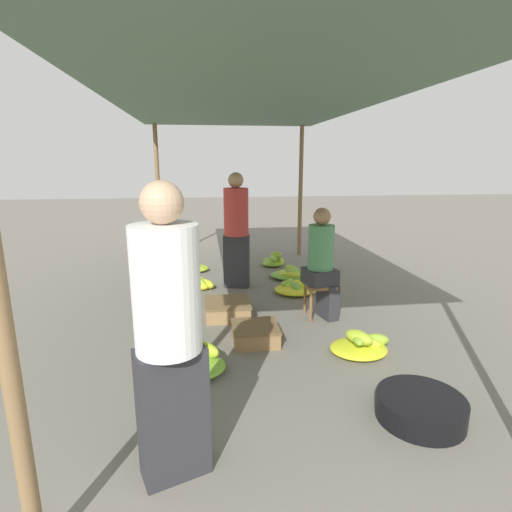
{
  "coord_description": "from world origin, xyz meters",
  "views": [
    {
      "loc": [
        -0.53,
        -1.35,
        1.83
      ],
      "look_at": [
        0.0,
        2.66,
        0.87
      ],
      "focal_mm": 28.0,
      "sensor_mm": 36.0,
      "label": 1
    }
  ],
  "objects_px": {
    "stool": "(319,290)",
    "banana_pile_left_1": "(198,283)",
    "banana_pile_right_3": "(290,274)",
    "banana_pile_left_3": "(180,328)",
    "banana_pile_left_2": "(195,267)",
    "vendor_seated": "(322,262)",
    "banana_pile_left_0": "(192,363)",
    "banana_pile_right_1": "(362,345)",
    "crate_near": "(227,309)",
    "banana_pile_right_0": "(274,261)",
    "banana_pile_right_2": "(295,288)",
    "basin_black": "(421,408)",
    "shopper_walking_mid": "(236,229)",
    "crate_mid": "(255,334)",
    "vendor_foreground": "(169,333)"
  },
  "relations": [
    {
      "from": "stool",
      "to": "banana_pile_left_1",
      "type": "xyz_separation_m",
      "value": [
        -1.45,
        1.34,
        -0.27
      ]
    },
    {
      "from": "banana_pile_left_1",
      "to": "banana_pile_right_3",
      "type": "bearing_deg",
      "value": 13.26
    },
    {
      "from": "banana_pile_left_3",
      "to": "banana_pile_left_2",
      "type": "bearing_deg",
      "value": 87.6
    },
    {
      "from": "vendor_seated",
      "to": "banana_pile_left_0",
      "type": "distance_m",
      "value": 1.96
    },
    {
      "from": "banana_pile_right_1",
      "to": "crate_near",
      "type": "distance_m",
      "value": 1.68
    },
    {
      "from": "banana_pile_right_0",
      "to": "vendor_seated",
      "type": "bearing_deg",
      "value": -86.98
    },
    {
      "from": "banana_pile_right_1",
      "to": "banana_pile_right_3",
      "type": "relative_size",
      "value": 1.02
    },
    {
      "from": "banana_pile_left_3",
      "to": "banana_pile_right_0",
      "type": "xyz_separation_m",
      "value": [
        1.52,
        2.8,
        0.01
      ]
    },
    {
      "from": "banana_pile_left_0",
      "to": "banana_pile_right_2",
      "type": "relative_size",
      "value": 0.99
    },
    {
      "from": "basin_black",
      "to": "banana_pile_right_0",
      "type": "distance_m",
      "value": 4.49
    },
    {
      "from": "crate_near",
      "to": "banana_pile_right_2",
      "type": "bearing_deg",
      "value": 37.95
    },
    {
      "from": "banana_pile_left_1",
      "to": "shopper_walking_mid",
      "type": "relative_size",
      "value": 0.32
    },
    {
      "from": "vendor_seated",
      "to": "banana_pile_right_0",
      "type": "height_order",
      "value": "vendor_seated"
    },
    {
      "from": "stool",
      "to": "crate_mid",
      "type": "xyz_separation_m",
      "value": [
        -0.85,
        -0.58,
        -0.25
      ]
    },
    {
      "from": "banana_pile_right_0",
      "to": "crate_mid",
      "type": "xyz_separation_m",
      "value": [
        -0.73,
        -3.05,
        -0.01
      ]
    },
    {
      "from": "banana_pile_right_1",
      "to": "banana_pile_right_2",
      "type": "relative_size",
      "value": 1.04
    },
    {
      "from": "vendor_seated",
      "to": "banana_pile_right_1",
      "type": "bearing_deg",
      "value": -81.76
    },
    {
      "from": "shopper_walking_mid",
      "to": "crate_mid",
      "type": "bearing_deg",
      "value": -89.12
    },
    {
      "from": "banana_pile_left_1",
      "to": "crate_mid",
      "type": "bearing_deg",
      "value": -72.53
    },
    {
      "from": "banana_pile_left_1",
      "to": "banana_pile_left_3",
      "type": "height_order",
      "value": "banana_pile_left_3"
    },
    {
      "from": "banana_pile_left_3",
      "to": "vendor_seated",
      "type": "bearing_deg",
      "value": 11.15
    },
    {
      "from": "banana_pile_left_0",
      "to": "banana_pile_right_2",
      "type": "bearing_deg",
      "value": 55.86
    },
    {
      "from": "banana_pile_right_3",
      "to": "crate_mid",
      "type": "distance_m",
      "value": 2.43
    },
    {
      "from": "banana_pile_right_1",
      "to": "crate_mid",
      "type": "xyz_separation_m",
      "value": [
        -1.0,
        0.38,
        0.01
      ]
    },
    {
      "from": "crate_mid",
      "to": "banana_pile_right_0",
      "type": "bearing_deg",
      "value": 76.48
    },
    {
      "from": "stool",
      "to": "banana_pile_left_1",
      "type": "height_order",
      "value": "stool"
    },
    {
      "from": "banana_pile_right_1",
      "to": "shopper_walking_mid",
      "type": "bearing_deg",
      "value": 114.04
    },
    {
      "from": "vendor_seated",
      "to": "banana_pile_left_1",
      "type": "distance_m",
      "value": 2.09
    },
    {
      "from": "banana_pile_right_1",
      "to": "shopper_walking_mid",
      "type": "height_order",
      "value": "shopper_walking_mid"
    },
    {
      "from": "banana_pile_left_3",
      "to": "banana_pile_right_2",
      "type": "relative_size",
      "value": 0.86
    },
    {
      "from": "vendor_foreground",
      "to": "banana_pile_left_2",
      "type": "height_order",
      "value": "vendor_foreground"
    },
    {
      "from": "banana_pile_left_3",
      "to": "banana_pile_right_1",
      "type": "height_order",
      "value": "banana_pile_right_1"
    },
    {
      "from": "banana_pile_right_0",
      "to": "banana_pile_right_1",
      "type": "relative_size",
      "value": 0.85
    },
    {
      "from": "banana_pile_right_1",
      "to": "banana_pile_left_0",
      "type": "bearing_deg",
      "value": -174.37
    },
    {
      "from": "banana_pile_right_0",
      "to": "banana_pile_right_2",
      "type": "xyz_separation_m",
      "value": [
        0.04,
        -1.52,
        -0.03
      ]
    },
    {
      "from": "basin_black",
      "to": "crate_near",
      "type": "height_order",
      "value": "crate_near"
    },
    {
      "from": "crate_near",
      "to": "banana_pile_right_1",
      "type": "bearing_deg",
      "value": -41.97
    },
    {
      "from": "basin_black",
      "to": "banana_pile_left_3",
      "type": "distance_m",
      "value": 2.47
    },
    {
      "from": "banana_pile_left_2",
      "to": "banana_pile_left_3",
      "type": "relative_size",
      "value": 0.91
    },
    {
      "from": "banana_pile_right_0",
      "to": "banana_pile_left_0",
      "type": "bearing_deg",
      "value": -110.84
    },
    {
      "from": "banana_pile_left_2",
      "to": "crate_near",
      "type": "distance_m",
      "value": 2.19
    },
    {
      "from": "banana_pile_left_0",
      "to": "shopper_walking_mid",
      "type": "height_order",
      "value": "shopper_walking_mid"
    },
    {
      "from": "stool",
      "to": "banana_pile_left_3",
      "type": "xyz_separation_m",
      "value": [
        -1.63,
        -0.33,
        -0.25
      ]
    },
    {
      "from": "vendor_seated",
      "to": "banana_pile_right_0",
      "type": "distance_m",
      "value": 2.55
    },
    {
      "from": "stool",
      "to": "shopper_walking_mid",
      "type": "height_order",
      "value": "shopper_walking_mid"
    },
    {
      "from": "vendor_seated",
      "to": "banana_pile_right_2",
      "type": "relative_size",
      "value": 2.19
    },
    {
      "from": "vendor_seated",
      "to": "banana_pile_left_2",
      "type": "height_order",
      "value": "vendor_seated"
    },
    {
      "from": "basin_black",
      "to": "crate_near",
      "type": "relative_size",
      "value": 1.17
    },
    {
      "from": "banana_pile_left_2",
      "to": "shopper_walking_mid",
      "type": "bearing_deg",
      "value": -56.01
    },
    {
      "from": "vendor_foreground",
      "to": "stool",
      "type": "relative_size",
      "value": 4.11
    }
  ]
}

